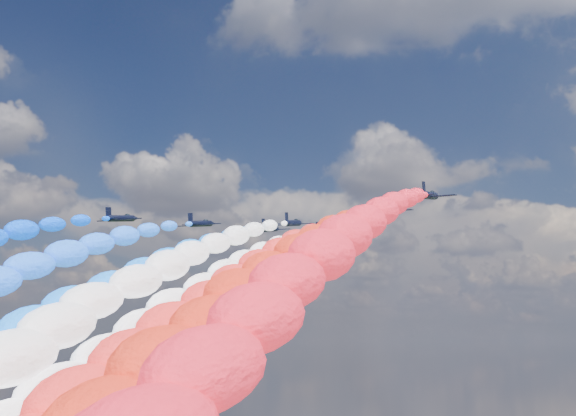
% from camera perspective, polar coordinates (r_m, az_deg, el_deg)
% --- Properties ---
extents(jet_0, '(9.25, 12.55, 4.61)m').
position_cam_1_polar(jet_0, '(148.37, -13.29, -0.82)').
color(jet_0, black).
extents(jet_1, '(9.40, 12.66, 4.61)m').
position_cam_1_polar(jet_1, '(152.00, -7.05, -1.26)').
color(jet_1, black).
extents(trail_1, '(7.09, 106.96, 42.88)m').
position_cam_1_polar(trail_1, '(104.95, -21.62, -6.71)').
color(trail_1, '#2167FF').
extents(jet_2, '(9.69, 12.87, 4.61)m').
position_cam_1_polar(jet_2, '(157.77, -1.47, -1.68)').
color(jet_2, black).
extents(trail_2, '(7.09, 106.96, 42.88)m').
position_cam_1_polar(trail_2, '(107.30, -12.92, -7.25)').
color(trail_2, '#1675FF').
extents(jet_3, '(9.64, 12.83, 4.61)m').
position_cam_1_polar(jet_3, '(150.14, 0.40, -1.22)').
color(jet_3, black).
extents(trail_3, '(7.09, 106.96, 42.88)m').
position_cam_1_polar(trail_3, '(98.74, -11.00, -7.05)').
color(trail_3, white).
extents(jet_4, '(9.73, 12.89, 4.61)m').
position_cam_1_polar(jet_4, '(161.97, 2.97, -1.90)').
color(jet_4, black).
extents(trail_4, '(7.09, 106.96, 42.88)m').
position_cam_1_polar(trail_4, '(109.29, -6.02, -7.52)').
color(trail_4, white).
extents(jet_5, '(9.27, 12.57, 4.61)m').
position_cam_1_polar(jet_5, '(148.94, 5.44, -1.10)').
color(jet_5, black).
extents(trail_5, '(7.09, 106.96, 42.88)m').
position_cam_1_polar(trail_5, '(95.23, -3.42, -7.10)').
color(trail_5, red).
extents(jet_6, '(9.80, 12.95, 4.61)m').
position_cam_1_polar(jet_6, '(136.12, 8.13, -0.13)').
color(jet_6, black).
extents(trail_6, '(7.09, 106.96, 42.88)m').
position_cam_1_polar(trail_6, '(81.36, -0.35, -6.52)').
color(trail_6, red).
extents(jet_7, '(9.64, 12.83, 4.61)m').
position_cam_1_polar(jet_7, '(124.11, 11.33, 0.99)').
color(jet_7, black).
extents(trail_7, '(7.09, 106.96, 42.88)m').
position_cam_1_polar(trail_7, '(68.26, 3.91, -5.70)').
color(trail_7, red).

